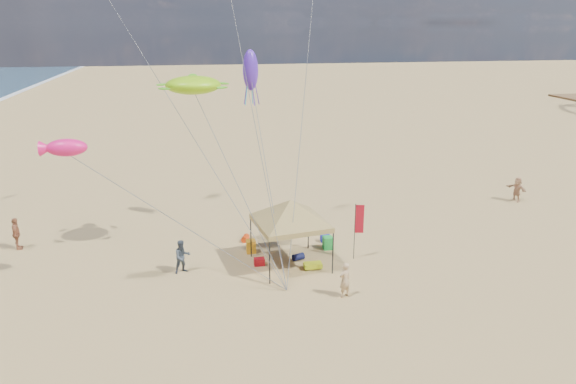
% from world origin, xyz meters
% --- Properties ---
extents(ground, '(280.00, 280.00, 0.00)m').
position_xyz_m(ground, '(0.00, 0.00, 0.00)').
color(ground, tan).
rests_on(ground, ground).
extents(canopy_tent, '(6.48, 6.48, 4.05)m').
position_xyz_m(canopy_tent, '(0.16, 3.22, 3.37)').
color(canopy_tent, black).
rests_on(canopy_tent, ground).
extents(feather_flag, '(0.46, 0.12, 3.06)m').
position_xyz_m(feather_flag, '(3.73, 3.32, 2.04)').
color(feather_flag, black).
rests_on(feather_flag, ground).
extents(cooler_red, '(0.54, 0.38, 0.38)m').
position_xyz_m(cooler_red, '(-1.41, 3.45, 0.19)').
color(cooler_red, '#A60D14').
rests_on(cooler_red, ground).
extents(cooler_blue, '(0.54, 0.38, 0.38)m').
position_xyz_m(cooler_blue, '(2.66, 5.83, 0.19)').
color(cooler_blue, '#131C9E').
rests_on(cooler_blue, ground).
extents(bag_navy, '(0.69, 0.54, 0.36)m').
position_xyz_m(bag_navy, '(0.67, 3.70, 0.18)').
color(bag_navy, '#0C1138').
rests_on(bag_navy, ground).
extents(bag_orange, '(0.54, 0.69, 0.36)m').
position_xyz_m(bag_orange, '(-1.81, 6.66, 0.18)').
color(bag_orange, '#E83D0C').
rests_on(bag_orange, ground).
extents(chair_green, '(0.50, 0.50, 0.70)m').
position_xyz_m(chair_green, '(2.54, 4.84, 0.35)').
color(chair_green, green).
rests_on(chair_green, ground).
extents(chair_yellow, '(0.50, 0.50, 0.70)m').
position_xyz_m(chair_yellow, '(-1.66, 5.08, 0.35)').
color(chair_yellow, '#F3A41B').
rests_on(chair_yellow, ground).
extents(crate_grey, '(0.34, 0.30, 0.28)m').
position_xyz_m(crate_grey, '(1.07, 2.61, 0.14)').
color(crate_grey, gray).
rests_on(crate_grey, ground).
extents(beach_cart, '(0.90, 0.50, 0.24)m').
position_xyz_m(beach_cart, '(1.19, 2.55, 0.20)').
color(beach_cart, '#C3D517').
rests_on(beach_cart, ground).
extents(person_near_a, '(0.72, 0.63, 1.67)m').
position_xyz_m(person_near_a, '(1.97, -0.45, 0.83)').
color(person_near_a, tan).
rests_on(person_near_a, ground).
extents(person_near_b, '(1.01, 0.90, 1.71)m').
position_xyz_m(person_near_b, '(-5.24, 3.30, 0.85)').
color(person_near_b, '#3B4550').
rests_on(person_near_b, ground).
extents(person_near_c, '(1.08, 0.66, 1.64)m').
position_xyz_m(person_near_c, '(1.63, 6.72, 0.82)').
color(person_near_c, beige).
rests_on(person_near_c, ground).
extents(person_far_a, '(0.63, 1.12, 1.81)m').
position_xyz_m(person_far_a, '(-14.17, 7.75, 0.91)').
color(person_far_a, '#9D5D3C').
rests_on(person_far_a, ground).
extents(person_far_c, '(1.02, 1.68, 1.73)m').
position_xyz_m(person_far_c, '(17.43, 10.45, 0.86)').
color(person_far_c, tan).
rests_on(person_far_c, ground).
extents(turtle_kite, '(2.82, 2.34, 0.88)m').
position_xyz_m(turtle_kite, '(-4.26, 4.82, 9.01)').
color(turtle_kite, '#8ED60F').
rests_on(turtle_kite, ground).
extents(fish_kite, '(1.86, 1.31, 0.75)m').
position_xyz_m(fish_kite, '(-9.66, 2.09, 6.81)').
color(fish_kite, '#F7156F').
rests_on(fish_kite, ground).
extents(squid_kite, '(1.01, 1.01, 2.22)m').
position_xyz_m(squid_kite, '(-1.13, 8.41, 9.36)').
color(squid_kite, '#5124BB').
rests_on(squid_kite, ground).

